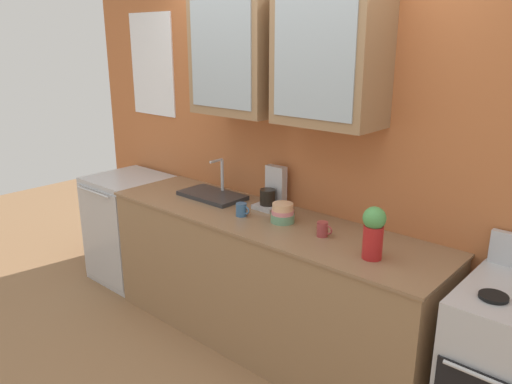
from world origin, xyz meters
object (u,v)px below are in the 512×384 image
object	(u,v)px
vase	(374,231)
cup_near_sink	(242,210)
bowl_stack	(283,213)
dishwasher	(131,228)
sink_faucet	(213,194)
coffee_maker	(272,192)
cup_near_bowls	(323,229)

from	to	relation	value
vase	cup_near_sink	xyz separation A→B (m)	(-0.99, 0.02, -0.11)
vase	cup_near_sink	size ratio (longest dim) A/B	2.71
bowl_stack	dishwasher	xyz separation A→B (m)	(-1.69, -0.03, -0.53)
sink_faucet	bowl_stack	size ratio (longest dim) A/B	3.21
vase	coffee_maker	world-z (taller)	vase
vase	cup_near_sink	distance (m)	1.00
cup_near_bowls	dishwasher	world-z (taller)	cup_near_bowls
sink_faucet	vase	bearing A→B (deg)	-7.33
cup_near_sink	dishwasher	xyz separation A→B (m)	(-1.42, 0.06, -0.51)
bowl_stack	cup_near_bowls	size ratio (longest dim) A/B	1.50
sink_faucet	vase	world-z (taller)	vase
cup_near_bowls	sink_faucet	bearing A→B (deg)	174.52
cup_near_bowls	dishwasher	bearing A→B (deg)	179.83
cup_near_bowls	dishwasher	size ratio (longest dim) A/B	0.11
sink_faucet	cup_near_sink	bearing A→B (deg)	-19.65
cup_near_sink	sink_faucet	bearing A→B (deg)	160.35
cup_near_bowls	coffee_maker	bearing A→B (deg)	159.03
sink_faucet	dishwasher	xyz separation A→B (m)	(-0.97, -0.10, -0.49)
dishwasher	vase	bearing A→B (deg)	-2.13
cup_near_sink	cup_near_bowls	bearing A→B (deg)	5.46
dishwasher	bowl_stack	bearing A→B (deg)	0.96
sink_faucet	vase	distance (m)	1.46
cup_near_sink	coffee_maker	distance (m)	0.29
cup_near_bowls	coffee_maker	world-z (taller)	coffee_maker
dishwasher	sink_faucet	bearing A→B (deg)	5.66
bowl_stack	coffee_maker	bearing A→B (deg)	142.42
sink_faucet	dishwasher	bearing A→B (deg)	-174.34
vase	dishwasher	bearing A→B (deg)	177.87
bowl_stack	dishwasher	size ratio (longest dim) A/B	0.17
vase	cup_near_bowls	bearing A→B (deg)	167.52
dishwasher	coffee_maker	size ratio (longest dim) A/B	3.22
sink_faucet	cup_near_sink	xyz separation A→B (m)	(0.45, -0.16, 0.02)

